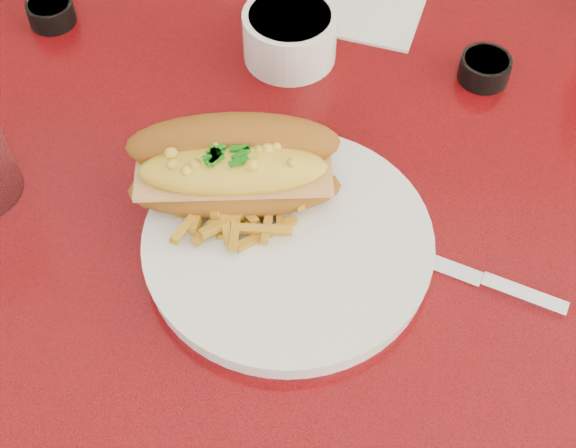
% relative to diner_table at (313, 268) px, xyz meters
% --- Properties ---
extents(diner_table, '(1.23, 0.83, 0.77)m').
position_rel_diner_table_xyz_m(diner_table, '(0.00, 0.00, 0.00)').
color(diner_table, red).
rests_on(diner_table, ground).
extents(booth_bench_far, '(1.20, 0.51, 0.90)m').
position_rel_diner_table_xyz_m(booth_bench_far, '(0.00, 0.81, -0.32)').
color(booth_bench_far, '#9A0A11').
rests_on(booth_bench_far, ground).
extents(dinner_plate, '(0.35, 0.35, 0.02)m').
position_rel_diner_table_xyz_m(dinner_plate, '(-0.01, -0.09, 0.17)').
color(dinner_plate, white).
rests_on(dinner_plate, diner_table).
extents(mac_hoagie, '(0.21, 0.14, 0.09)m').
position_rel_diner_table_xyz_m(mac_hoagie, '(-0.07, -0.05, 0.22)').
color(mac_hoagie, '#9B5C19').
rests_on(mac_hoagie, dinner_plate).
extents(fries_pile, '(0.11, 0.10, 0.03)m').
position_rel_diner_table_xyz_m(fries_pile, '(-0.06, -0.06, 0.19)').
color(fries_pile, gold).
rests_on(fries_pile, dinner_plate).
extents(fork, '(0.09, 0.13, 0.00)m').
position_rel_diner_table_xyz_m(fork, '(-0.08, -0.06, 0.18)').
color(fork, silver).
rests_on(fork, dinner_plate).
extents(gravy_ramekin, '(0.11, 0.11, 0.06)m').
position_rel_diner_table_xyz_m(gravy_ramekin, '(-0.07, 0.16, 0.19)').
color(gravy_ramekin, white).
rests_on(gravy_ramekin, diner_table).
extents(sauce_cup_left, '(0.07, 0.07, 0.03)m').
position_rel_diner_table_xyz_m(sauce_cup_left, '(-0.35, 0.15, 0.18)').
color(sauce_cup_left, black).
rests_on(sauce_cup_left, diner_table).
extents(sauce_cup_right, '(0.07, 0.07, 0.03)m').
position_rel_diner_table_xyz_m(sauce_cup_right, '(0.14, 0.18, 0.18)').
color(sauce_cup_right, black).
rests_on(sauce_cup_right, diner_table).
extents(knife, '(0.21, 0.05, 0.01)m').
position_rel_diner_table_xyz_m(knife, '(0.16, -0.08, 0.16)').
color(knife, silver).
rests_on(knife, diner_table).
extents(paper_napkin, '(0.12, 0.12, 0.00)m').
position_rel_diner_table_xyz_m(paper_napkin, '(0.01, 0.26, 0.16)').
color(paper_napkin, white).
rests_on(paper_napkin, diner_table).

